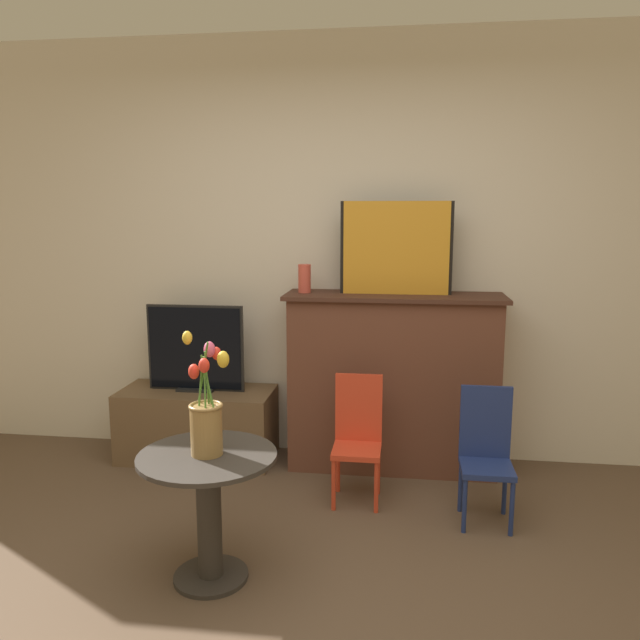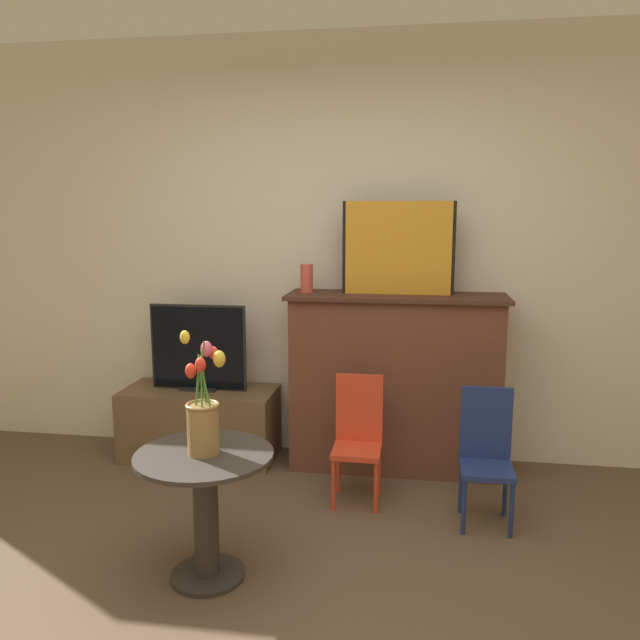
{
  "view_description": "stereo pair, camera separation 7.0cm",
  "coord_description": "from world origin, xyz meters",
  "px_view_note": "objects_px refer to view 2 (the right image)",
  "views": [
    {
      "loc": [
        0.39,
        -1.9,
        1.6
      ],
      "look_at": [
        -0.05,
        1.32,
        1.03
      ],
      "focal_mm": 35.0,
      "sensor_mm": 36.0,
      "label": 1
    },
    {
      "loc": [
        0.46,
        -1.89,
        1.6
      ],
      "look_at": [
        -0.05,
        1.32,
        1.03
      ],
      "focal_mm": 35.0,
      "sensor_mm": 36.0,
      "label": 2
    }
  ],
  "objects_px": {
    "chair_red": "(358,434)",
    "chair_blue": "(486,451)",
    "tv_monitor": "(198,349)",
    "painting": "(398,248)",
    "vase_tulips": "(203,416)"
  },
  "relations": [
    {
      "from": "vase_tulips",
      "to": "tv_monitor",
      "type": "bearing_deg",
      "value": 110.74
    },
    {
      "from": "chair_red",
      "to": "chair_blue",
      "type": "bearing_deg",
      "value": -12.7
    },
    {
      "from": "tv_monitor",
      "to": "vase_tulips",
      "type": "distance_m",
      "value": 1.42
    },
    {
      "from": "chair_red",
      "to": "vase_tulips",
      "type": "distance_m",
      "value": 1.12
    },
    {
      "from": "tv_monitor",
      "to": "chair_blue",
      "type": "distance_m",
      "value": 1.89
    },
    {
      "from": "chair_blue",
      "to": "vase_tulips",
      "type": "height_order",
      "value": "vase_tulips"
    },
    {
      "from": "chair_red",
      "to": "chair_blue",
      "type": "relative_size",
      "value": 1.0
    },
    {
      "from": "tv_monitor",
      "to": "chair_red",
      "type": "xyz_separation_m",
      "value": [
        1.08,
        -0.44,
        -0.35
      ]
    },
    {
      "from": "painting",
      "to": "chair_blue",
      "type": "relative_size",
      "value": 0.96
    },
    {
      "from": "chair_red",
      "to": "chair_blue",
      "type": "height_order",
      "value": "same"
    },
    {
      "from": "tv_monitor",
      "to": "chair_blue",
      "type": "bearing_deg",
      "value": -18.74
    },
    {
      "from": "tv_monitor",
      "to": "vase_tulips",
      "type": "height_order",
      "value": "vase_tulips"
    },
    {
      "from": "tv_monitor",
      "to": "chair_red",
      "type": "relative_size",
      "value": 0.9
    },
    {
      "from": "painting",
      "to": "vase_tulips",
      "type": "relative_size",
      "value": 1.32
    },
    {
      "from": "tv_monitor",
      "to": "vase_tulips",
      "type": "bearing_deg",
      "value": -69.26
    }
  ]
}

